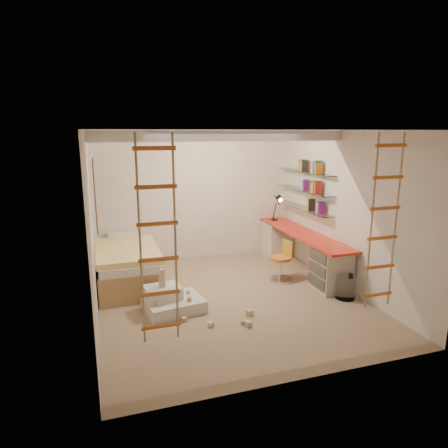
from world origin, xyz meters
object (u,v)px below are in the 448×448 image
object	(u,v)px
desk	(301,250)
play_platform	(171,301)
swivel_chair	(281,266)
bed	(127,264)

from	to	relation	value
desk	play_platform	world-z (taller)	desk
desk	swivel_chair	size ratio (longest dim) A/B	3.92
desk	bed	world-z (taller)	desk
desk	swivel_chair	distance (m)	0.72
bed	swivel_chair	distance (m)	2.71
bed	play_platform	size ratio (longest dim) A/B	2.18
desk	swivel_chair	bearing A→B (deg)	-147.44
swivel_chair	play_platform	size ratio (longest dim) A/B	0.78
desk	play_platform	size ratio (longest dim) A/B	3.05
bed	play_platform	distance (m)	1.47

